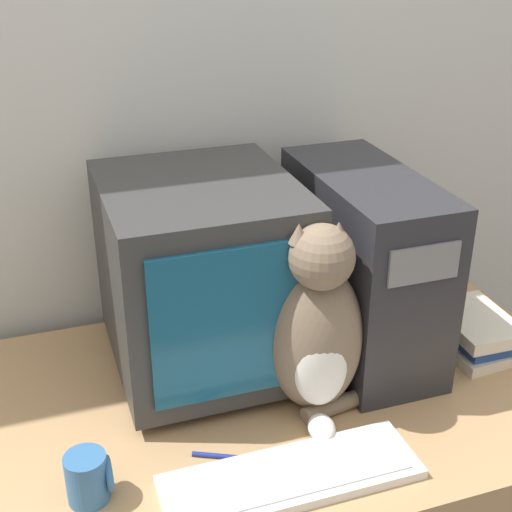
{
  "coord_description": "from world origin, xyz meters",
  "views": [
    {
      "loc": [
        -0.34,
        -0.74,
        1.66
      ],
      "look_at": [
        0.06,
        0.43,
        1.06
      ],
      "focal_mm": 50.0,
      "sensor_mm": 36.0,
      "label": 1
    }
  ],
  "objects_px": {
    "crt_monitor": "(202,275)",
    "keyboard": "(291,477)",
    "book_stack": "(475,333)",
    "mug": "(89,477)",
    "computer_tower": "(362,264)",
    "cat": "(317,331)",
    "pen": "(234,457)"
  },
  "relations": [
    {
      "from": "crt_monitor",
      "to": "keyboard",
      "type": "distance_m",
      "value": 0.45
    },
    {
      "from": "book_stack",
      "to": "pen",
      "type": "height_order",
      "value": "book_stack"
    },
    {
      "from": "keyboard",
      "to": "cat",
      "type": "height_order",
      "value": "cat"
    },
    {
      "from": "crt_monitor",
      "to": "computer_tower",
      "type": "height_order",
      "value": "crt_monitor"
    },
    {
      "from": "crt_monitor",
      "to": "keyboard",
      "type": "relative_size",
      "value": 0.96
    },
    {
      "from": "cat",
      "to": "crt_monitor",
      "type": "bearing_deg",
      "value": 140.42
    },
    {
      "from": "keyboard",
      "to": "cat",
      "type": "bearing_deg",
      "value": 56.48
    },
    {
      "from": "keyboard",
      "to": "book_stack",
      "type": "distance_m",
      "value": 0.6
    },
    {
      "from": "mug",
      "to": "keyboard",
      "type": "bearing_deg",
      "value": -12.33
    },
    {
      "from": "crt_monitor",
      "to": "computer_tower",
      "type": "distance_m",
      "value": 0.35
    },
    {
      "from": "computer_tower",
      "to": "cat",
      "type": "relative_size",
      "value": 1.15
    },
    {
      "from": "book_stack",
      "to": "mug",
      "type": "bearing_deg",
      "value": -168.42
    },
    {
      "from": "keyboard",
      "to": "pen",
      "type": "relative_size",
      "value": 3.18
    },
    {
      "from": "keyboard",
      "to": "book_stack",
      "type": "bearing_deg",
      "value": 24.99
    },
    {
      "from": "crt_monitor",
      "to": "book_stack",
      "type": "height_order",
      "value": "crt_monitor"
    },
    {
      "from": "crt_monitor",
      "to": "book_stack",
      "type": "distance_m",
      "value": 0.63
    },
    {
      "from": "keyboard",
      "to": "mug",
      "type": "distance_m",
      "value": 0.34
    },
    {
      "from": "keyboard",
      "to": "mug",
      "type": "height_order",
      "value": "mug"
    },
    {
      "from": "cat",
      "to": "mug",
      "type": "distance_m",
      "value": 0.49
    },
    {
      "from": "crt_monitor",
      "to": "book_stack",
      "type": "xyz_separation_m",
      "value": [
        0.59,
        -0.15,
        -0.17
      ]
    },
    {
      "from": "pen",
      "to": "cat",
      "type": "bearing_deg",
      "value": 26.15
    },
    {
      "from": "crt_monitor",
      "to": "mug",
      "type": "height_order",
      "value": "crt_monitor"
    },
    {
      "from": "crt_monitor",
      "to": "keyboard",
      "type": "bearing_deg",
      "value": -83.24
    },
    {
      "from": "cat",
      "to": "mug",
      "type": "relative_size",
      "value": 4.55
    },
    {
      "from": "book_stack",
      "to": "computer_tower",
      "type": "bearing_deg",
      "value": 156.3
    },
    {
      "from": "crt_monitor",
      "to": "book_stack",
      "type": "bearing_deg",
      "value": -13.81
    },
    {
      "from": "computer_tower",
      "to": "mug",
      "type": "height_order",
      "value": "computer_tower"
    },
    {
      "from": "computer_tower",
      "to": "keyboard",
      "type": "height_order",
      "value": "computer_tower"
    },
    {
      "from": "book_stack",
      "to": "mug",
      "type": "height_order",
      "value": "mug"
    },
    {
      "from": "pen",
      "to": "mug",
      "type": "xyz_separation_m",
      "value": [
        -0.26,
        -0.01,
        0.04
      ]
    },
    {
      "from": "cat",
      "to": "pen",
      "type": "height_order",
      "value": "cat"
    },
    {
      "from": "pen",
      "to": "crt_monitor",
      "type": "bearing_deg",
      "value": 84.47
    }
  ]
}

